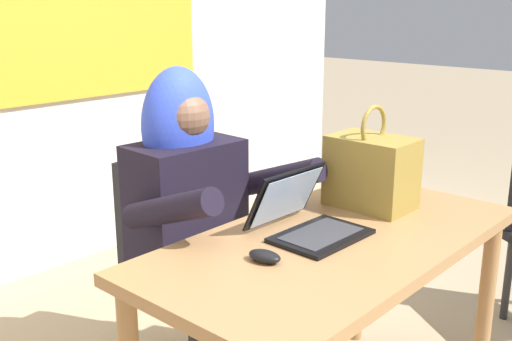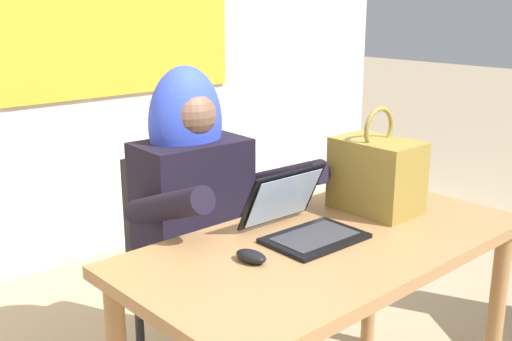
{
  "view_description": "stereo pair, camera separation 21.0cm",
  "coord_description": "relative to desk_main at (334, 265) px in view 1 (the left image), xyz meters",
  "views": [
    {
      "loc": [
        -1.51,
        -1.1,
        1.49
      ],
      "look_at": [
        -0.01,
        0.27,
        0.92
      ],
      "focal_mm": 43.02,
      "sensor_mm": 36.0,
      "label": 1
    },
    {
      "loc": [
        -1.36,
        -1.24,
        1.49
      ],
      "look_at": [
        -0.01,
        0.27,
        0.92
      ],
      "focal_mm": 43.02,
      "sensor_mm": 36.0,
      "label": 2
    }
  ],
  "objects": [
    {
      "name": "laptop",
      "position": [
        -0.04,
        0.08,
        0.15
      ],
      "size": [
        0.31,
        0.31,
        0.21
      ],
      "rotation": [
        0.0,
        0.0,
        -0.02
      ],
      "color": "black",
      "rests_on": "desk_main"
    },
    {
      "name": "chair_at_desk",
      "position": [
        -0.08,
        0.7,
        -0.14
      ],
      "size": [
        0.46,
        0.46,
        0.9
      ],
      "rotation": [
        0.0,
        0.0,
        -1.48
      ],
      "color": "black",
      "rests_on": "ground"
    },
    {
      "name": "computer_mouse",
      "position": [
        -0.3,
        0.04,
        0.12
      ],
      "size": [
        0.07,
        0.11,
        0.03
      ],
      "primitive_type": "ellipsoid",
      "rotation": [
        0.0,
        0.0,
        0.13
      ],
      "color": "black",
      "rests_on": "desk_main"
    },
    {
      "name": "handbag",
      "position": [
        0.34,
        0.08,
        0.23
      ],
      "size": [
        0.2,
        0.3,
        0.38
      ],
      "rotation": [
        0.0,
        0.0,
        -0.16
      ],
      "color": "olive",
      "rests_on": "desk_main"
    },
    {
      "name": "person_costumed",
      "position": [
        -0.07,
        0.58,
        0.09
      ],
      "size": [
        0.61,
        0.62,
        1.25
      ],
      "rotation": [
        0.0,
        0.0,
        -1.62
      ],
      "color": "black",
      "rests_on": "ground"
    },
    {
      "name": "desk_main",
      "position": [
        0.0,
        0.0,
        0.0
      ],
      "size": [
        1.36,
        0.7,
        0.75
      ],
      "rotation": [
        0.0,
        0.0,
        0.01
      ],
      "color": "#A37547",
      "rests_on": "ground"
    },
    {
      "name": "wall_back_bulletin",
      "position": [
        -0.02,
        2.03,
        0.68
      ],
      "size": [
        5.35,
        2.22,
        2.62
      ],
      "color": "silver",
      "rests_on": "ground"
    }
  ]
}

